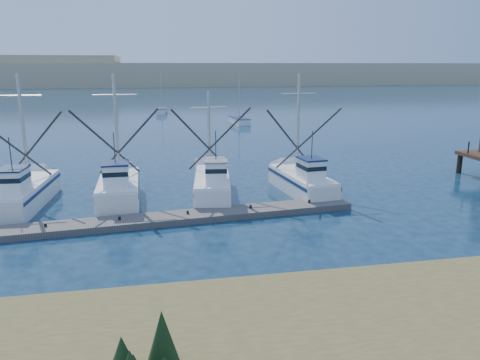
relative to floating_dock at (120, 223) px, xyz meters
name	(u,v)px	position (x,y,z in m)	size (l,w,h in m)	color
ground	(315,256)	(9.61, -6.39, -0.19)	(500.00, 500.00, 0.00)	#0B1F34
floating_dock	(120,223)	(0.00, 0.00, 0.00)	(29.11, 1.94, 0.39)	#5D5853
dune_ridge	(163,74)	(9.61, 203.61, 4.81)	(360.00, 60.00, 10.00)	tan
trawler_fleet	(125,189)	(0.14, 4.83, 0.76)	(28.62, 8.55, 8.58)	white
sailboat_near	(239,121)	(16.17, 46.68, 0.30)	(2.44, 6.09, 8.10)	white
sailboat_far	(162,111)	(4.58, 66.18, 0.30)	(2.34, 6.19, 8.10)	white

